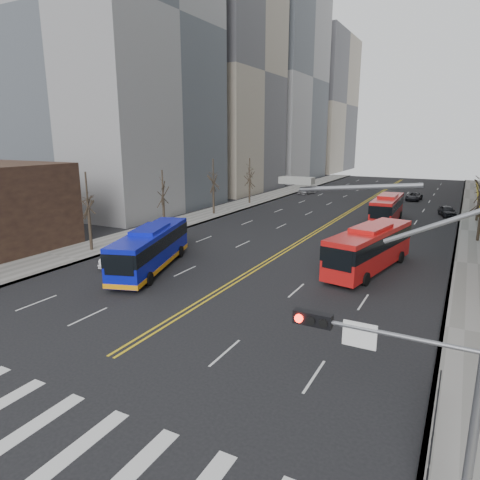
# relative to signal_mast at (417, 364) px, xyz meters

# --- Properties ---
(ground) EXTENTS (220.00, 220.00, 0.00)m
(ground) POSITION_rel_signal_mast_xyz_m (-13.77, -2.00, -4.86)
(ground) COLOR black
(sidewalk_left) EXTENTS (5.00, 130.00, 0.15)m
(sidewalk_left) POSITION_rel_signal_mast_xyz_m (-30.27, 43.00, -4.78)
(sidewalk_left) COLOR gray
(sidewalk_left) RESTS_ON ground
(crosswalk) EXTENTS (26.70, 4.00, 0.01)m
(crosswalk) POSITION_rel_signal_mast_xyz_m (-13.77, -2.00, -4.85)
(crosswalk) COLOR silver
(crosswalk) RESTS_ON ground
(centerline) EXTENTS (0.55, 100.00, 0.01)m
(centerline) POSITION_rel_signal_mast_xyz_m (-13.77, 53.00, -4.85)
(centerline) COLOR gold
(centerline) RESTS_ON ground
(office_towers) EXTENTS (83.00, 134.00, 58.00)m
(office_towers) POSITION_rel_signal_mast_xyz_m (-13.64, 66.51, 19.07)
(office_towers) COLOR gray
(office_towers) RESTS_ON ground
(signal_mast) EXTENTS (5.37, 0.37, 9.39)m
(signal_mast) POSITION_rel_signal_mast_xyz_m (0.00, 0.00, 0.00)
(signal_mast) COLOR gray
(signal_mast) RESTS_ON ground
(pedestrian_railing) EXTENTS (0.06, 6.06, 1.02)m
(pedestrian_railing) POSITION_rel_signal_mast_xyz_m (0.53, 4.00, -4.03)
(pedestrian_railing) COLOR black
(pedestrian_railing) RESTS_ON sidewalk_right
(street_trees) EXTENTS (35.20, 47.20, 7.60)m
(street_trees) POSITION_rel_signal_mast_xyz_m (-20.94, 32.55, 0.02)
(street_trees) COLOR black
(street_trees) RESTS_ON ground
(blue_bus) EXTENTS (6.16, 12.06, 3.46)m
(blue_bus) POSITION_rel_signal_mast_xyz_m (-21.16, 15.23, -3.04)
(blue_bus) COLOR #0C14B4
(blue_bus) RESTS_ON ground
(red_bus_near) EXTENTS (4.81, 11.80, 3.64)m
(red_bus_near) POSITION_rel_signal_mast_xyz_m (-5.61, 23.08, -2.83)
(red_bus_near) COLOR red
(red_bus_near) RESTS_ON ground
(red_bus_far) EXTENTS (2.96, 11.08, 3.50)m
(red_bus_far) POSITION_rel_signal_mast_xyz_m (-7.73, 44.01, -2.91)
(red_bus_far) COLOR red
(red_bus_far) RESTS_ON ground
(car_white) EXTENTS (2.79, 5.07, 1.59)m
(car_white) POSITION_rel_signal_mast_xyz_m (-24.20, 15.12, -4.06)
(car_white) COLOR white
(car_white) RESTS_ON ground
(car_dark_mid) EXTENTS (2.79, 4.49, 1.42)m
(car_dark_mid) POSITION_rel_signal_mast_xyz_m (-1.27, 52.46, -4.14)
(car_dark_mid) COLOR black
(car_dark_mid) RESTS_ON ground
(car_silver) EXTENTS (3.03, 4.96, 1.34)m
(car_silver) POSITION_rel_signal_mast_xyz_m (-25.64, 66.09, -4.18)
(car_silver) COLOR #9A999F
(car_silver) RESTS_ON ground
(car_dark_far) EXTENTS (2.48, 4.77, 1.28)m
(car_dark_far) POSITION_rel_signal_mast_xyz_m (-6.93, 66.20, -4.22)
(car_dark_far) COLOR black
(car_dark_far) RESTS_ON ground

